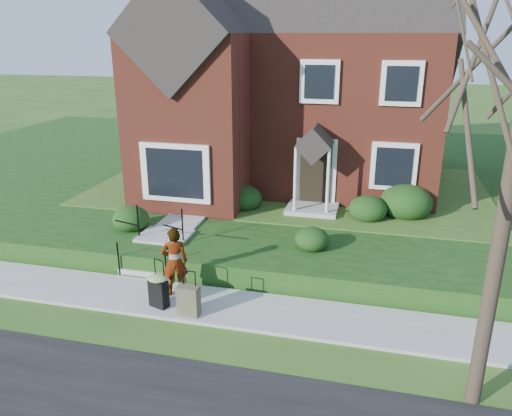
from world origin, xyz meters
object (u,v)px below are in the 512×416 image
(front_steps, at_px, (158,248))
(suitcase_black, at_px, (158,289))
(suitcase_olive, at_px, (189,300))
(woman, at_px, (175,262))

(front_steps, height_order, suitcase_black, front_steps)
(front_steps, bearing_deg, suitcase_black, -65.46)
(suitcase_black, relative_size, suitcase_olive, 1.10)
(front_steps, xyz_separation_m, suitcase_black, (1.01, -2.22, 0.05))
(suitcase_black, distance_m, suitcase_olive, 0.82)
(front_steps, distance_m, woman, 2.03)
(front_steps, distance_m, suitcase_black, 2.44)
(woman, bearing_deg, suitcase_olive, 104.52)
(front_steps, relative_size, suitcase_olive, 1.94)
(woman, bearing_deg, front_steps, -77.81)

